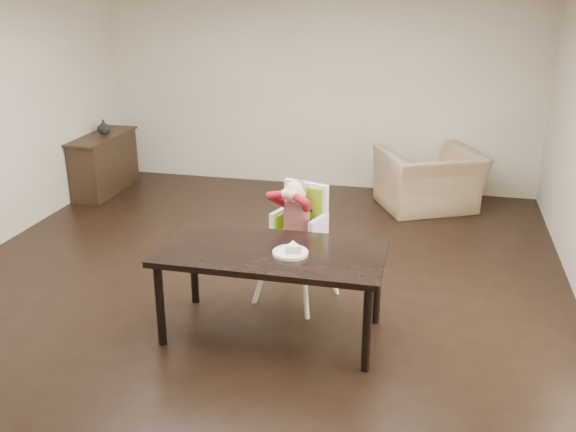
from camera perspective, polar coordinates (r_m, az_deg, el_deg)
The scene contains 8 objects.
ground at distance 6.09m, azimuth -3.71°, elevation -6.81°, with size 7.00×7.00×0.00m, color black.
room_walls at distance 5.50m, azimuth -4.16°, elevation 10.66°, with size 6.02×7.02×2.71m.
dining_table at distance 5.14m, azimuth -1.47°, elevation -3.85°, with size 1.80×0.90×0.75m.
high_chair at distance 5.68m, azimuth 0.90°, elevation 0.00°, with size 0.60×0.60×1.14m.
plate at distance 5.01m, azimuth 0.30°, elevation -3.13°, with size 0.33×0.33×0.08m.
armchair at distance 8.29m, azimuth 12.47°, elevation 4.01°, with size 1.17×0.76×1.02m, color tan.
sideboard at distance 9.18m, azimuth -16.01°, elevation 4.53°, with size 0.44×1.26×0.79m.
vase at distance 9.13m, azimuth -16.06°, elevation 7.60°, with size 0.19×0.19×0.19m, color #99999E.
Camera 1 is at (1.61, -5.17, 2.78)m, focal length 40.00 mm.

